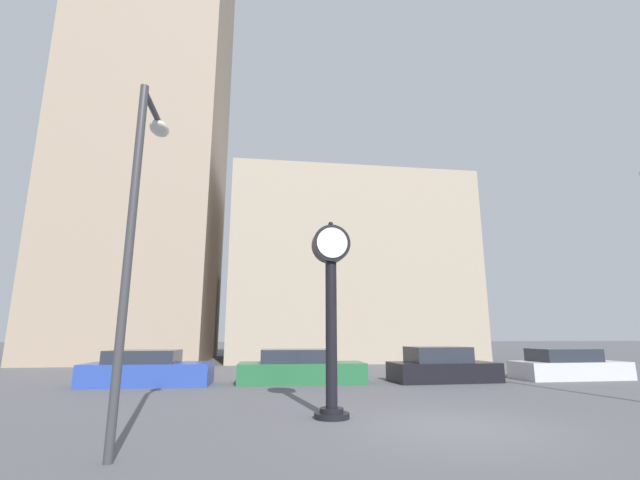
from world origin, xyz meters
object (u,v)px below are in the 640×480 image
street_clock (331,298)px  car_silver (568,366)px  car_blue (147,370)px  car_green (300,369)px  car_black (442,367)px  street_lamp_left (140,202)px

street_clock → car_silver: 13.32m
car_blue → car_green: (5.61, -0.00, -0.00)m
car_green → car_black: (5.59, -0.28, 0.03)m
car_green → car_silver: car_green is taller
street_lamp_left → car_green: bearing=68.8°
car_green → car_silver: (11.21, -0.10, -0.01)m
street_clock → car_silver: size_ratio=0.99×
street_clock → car_silver: (11.16, 6.94, -2.13)m
street_clock → car_black: bearing=50.6°
car_green → street_lamp_left: (-3.71, -9.56, 3.52)m
street_clock → car_green: bearing=90.4°
street_lamp_left → car_black: bearing=44.9°
street_clock → car_green: (-0.05, 7.04, -2.12)m
street_lamp_left → street_clock: bearing=33.8°
car_silver → street_lamp_left: size_ratio=0.76×
car_silver → car_black: bearing=-179.4°
car_blue → car_green: bearing=1.7°
car_green → street_lamp_left: size_ratio=0.80×
car_blue → car_green: 5.61m
car_green → car_black: size_ratio=1.16×
car_blue → car_black: (11.20, -0.28, 0.02)m
car_blue → street_lamp_left: bearing=-77.1°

